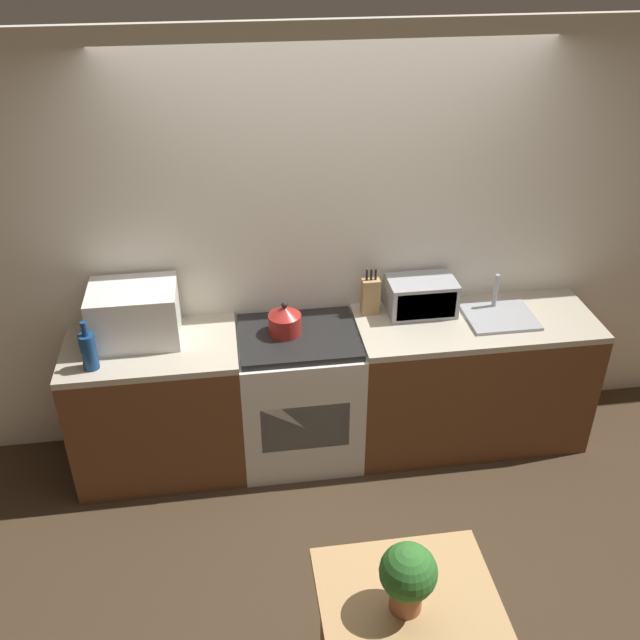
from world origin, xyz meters
TOP-DOWN VIEW (x-y plane):
  - ground_plane at (0.00, 0.00)m, footprint 16.00×16.00m
  - wall_back at (0.00, 1.01)m, footprint 10.00×0.06m
  - counter_left_run at (-1.11, 0.67)m, footprint 1.01×0.62m
  - counter_right_run at (0.87, 0.67)m, footprint 1.48×0.62m
  - stove_range at (-0.24, 0.67)m, footprint 0.74×0.62m
  - kettle at (-0.31, 0.70)m, footprint 0.20×0.20m
  - microwave at (-1.18, 0.77)m, footprint 0.50×0.38m
  - bottle at (-1.41, 0.49)m, footprint 0.09×0.09m
  - knife_block at (0.24, 0.86)m, footprint 0.11×0.07m
  - toaster_oven at (0.55, 0.82)m, footprint 0.42×0.27m
  - sink_basin at (1.02, 0.68)m, footprint 0.42×0.35m
  - dining_table at (0.00, -1.19)m, footprint 0.73×0.79m
  - potted_plant at (-0.03, -1.13)m, footprint 0.23×0.23m

SIDE VIEW (x-z plane):
  - ground_plane at x=0.00m, z-range 0.00..0.00m
  - stove_range at x=-0.24m, z-range 0.00..0.90m
  - counter_left_run at x=-1.11m, z-range 0.00..0.90m
  - counter_right_run at x=0.87m, z-range 0.00..0.90m
  - dining_table at x=0.00m, z-range 0.26..1.00m
  - sink_basin at x=1.02m, z-range 0.80..1.04m
  - potted_plant at x=-0.03m, z-range 0.76..1.08m
  - kettle at x=-0.31m, z-range 0.88..1.09m
  - toaster_oven at x=0.55m, z-range 0.90..1.12m
  - bottle at x=-1.41m, z-range 0.87..1.16m
  - knife_block at x=0.24m, z-range 0.87..1.17m
  - microwave at x=-1.18m, z-range 0.90..1.23m
  - wall_back at x=0.00m, z-range 0.00..2.60m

